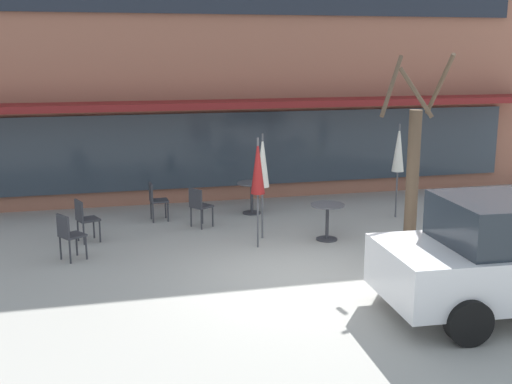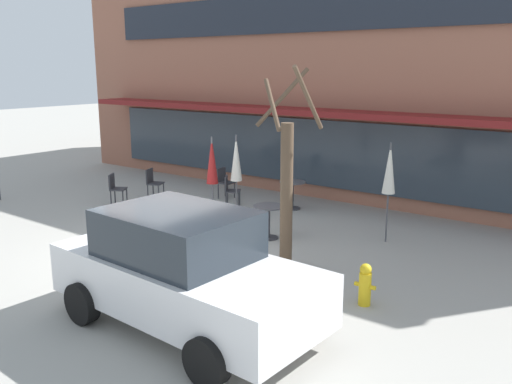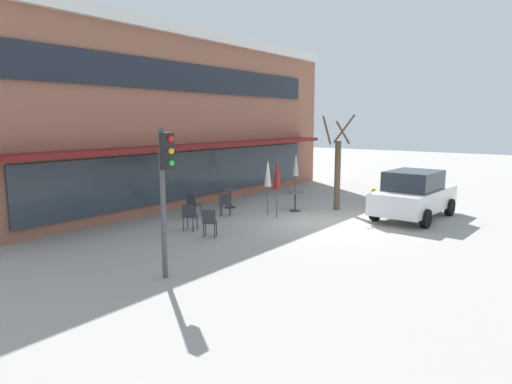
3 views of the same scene
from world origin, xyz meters
name	(u,v)px [view 1 (image 1 of 3)]	position (x,y,z in m)	size (l,w,h in m)	color
ground_plane	(295,277)	(0.00, 0.00, 0.00)	(80.00, 80.00, 0.00)	#9E9B93
building_facade	(200,57)	(0.00, 9.96, 3.65)	(19.60, 9.10, 7.30)	#935B47
cafe_table_near_wall	(327,216)	(1.31, 1.98, 0.52)	(0.70, 0.70, 0.76)	#333338
cafe_table_streetside	(252,193)	(0.32, 4.49, 0.52)	(0.70, 0.70, 0.76)	#333338
patio_umbrella_green_folded	(399,149)	(3.52, 3.33, 1.63)	(0.28, 0.28, 2.20)	#4C4C51
patio_umbrella_cream_folded	(263,161)	(0.04, 2.41, 1.63)	(0.28, 0.28, 2.20)	#4C4C51
patio_umbrella_corner_open	(258,167)	(-0.20, 1.82, 1.63)	(0.28, 0.28, 2.20)	#4C4C51
cafe_chair_0	(156,199)	(-1.98, 4.35, 0.53)	(0.42, 0.42, 0.89)	#333338
cafe_chair_1	(199,204)	(-1.10, 3.56, 0.53)	(0.55, 0.55, 0.89)	#333338
cafe_chair_2	(69,233)	(-3.81, 1.87, 0.53)	(0.55, 0.55, 0.89)	#333338
cafe_chair_3	(84,217)	(-3.54, 3.01, 0.53)	(0.52, 0.52, 0.89)	#333338
street_tree	(413,170)	(2.56, 0.80, 1.63)	(1.24, 1.23, 3.80)	brown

